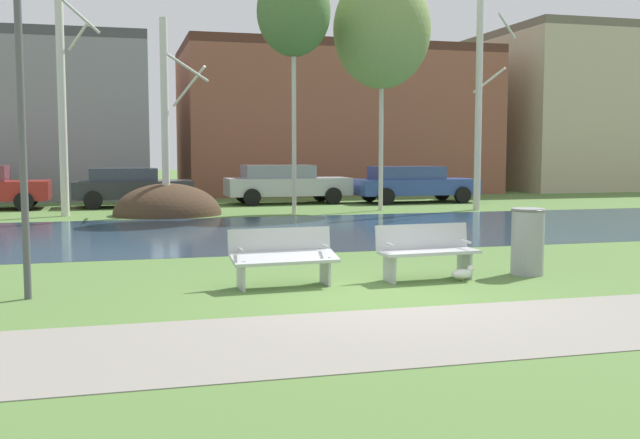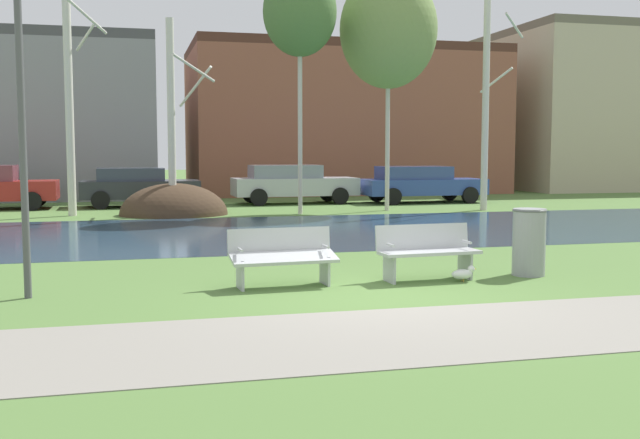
# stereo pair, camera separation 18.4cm
# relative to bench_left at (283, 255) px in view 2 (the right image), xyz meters

# --- Properties ---
(ground_plane) EXTENTS (120.00, 120.00, 0.00)m
(ground_plane) POSITION_rel_bench_left_xyz_m (1.17, 8.90, -0.47)
(ground_plane) COLOR #517538
(paved_path_strip) EXTENTS (60.00, 2.54, 0.01)m
(paved_path_strip) POSITION_rel_bench_left_xyz_m (1.17, -3.21, -0.47)
(paved_path_strip) COLOR gray
(paved_path_strip) RESTS_ON ground
(river_band) EXTENTS (80.00, 8.29, 0.01)m
(river_band) POSITION_rel_bench_left_xyz_m (1.17, 7.55, -0.47)
(river_band) COLOR #284256
(river_band) RESTS_ON ground
(soil_mound) EXTENTS (3.41, 2.99, 2.01)m
(soil_mound) POSITION_rel_bench_left_xyz_m (-0.90, 13.17, -0.47)
(soil_mound) COLOR #423021
(soil_mound) RESTS_ON ground
(bench_left) EXTENTS (1.63, 0.65, 0.87)m
(bench_left) POSITION_rel_bench_left_xyz_m (0.00, 0.00, 0.00)
(bench_left) COLOR #B2B5B7
(bench_left) RESTS_ON ground
(bench_right) EXTENTS (1.63, 0.65, 0.87)m
(bench_right) POSITION_rel_bench_left_xyz_m (2.33, 0.00, 0.00)
(bench_right) COLOR #B2B5B7
(bench_right) RESTS_ON ground
(trash_bin) EXTENTS (0.56, 0.56, 1.10)m
(trash_bin) POSITION_rel_bench_left_xyz_m (4.11, 0.01, 0.09)
(trash_bin) COLOR gray
(trash_bin) RESTS_ON ground
(seagull) EXTENTS (0.42, 0.15, 0.25)m
(seagull) POSITION_rel_bench_left_xyz_m (2.81, -0.30, -0.34)
(seagull) COLOR white
(seagull) RESTS_ON ground
(streetlamp) EXTENTS (0.32, 0.32, 5.06)m
(streetlamp) POSITION_rel_bench_left_xyz_m (-3.60, -0.01, 2.94)
(streetlamp) COLOR #4C4C51
(streetlamp) RESTS_ON ground
(birch_left) EXTENTS (1.33, 2.04, 8.09)m
(birch_left) POSITION_rel_bench_left_xyz_m (-3.98, 13.53, 3.65)
(birch_left) COLOR beige
(birch_left) RESTS_ON ground
(birch_center_left) EXTENTS (1.48, 2.60, 6.09)m
(birch_center_left) POSITION_rel_bench_left_xyz_m (-0.90, 12.84, 2.66)
(birch_center_left) COLOR beige
(birch_center_left) RESTS_ON ground
(birch_center) EXTENTS (2.33, 2.33, 8.19)m
(birch_center) POSITION_rel_bench_left_xyz_m (3.06, 12.47, 5.89)
(birch_center) COLOR beige
(birch_center) RESTS_ON ground
(birch_center_right) EXTENTS (3.26, 3.26, 8.02)m
(birch_center_right) POSITION_rel_bench_left_xyz_m (6.24, 13.12, 5.58)
(birch_center_right) COLOR beige
(birch_center_right) RESTS_ON ground
(birch_right) EXTENTS (1.44, 2.26, 7.75)m
(birch_right) POSITION_rel_bench_left_xyz_m (9.54, 12.46, 3.48)
(birch_right) COLOR beige
(birch_right) RESTS_ON ground
(parked_sedan_second_dark) EXTENTS (4.22, 2.17, 1.41)m
(parked_sedan_second_dark) POSITION_rel_bench_left_xyz_m (-1.97, 16.97, 0.28)
(parked_sedan_second_dark) COLOR #282B30
(parked_sedan_second_dark) RESTS_ON ground
(parked_hatch_third_silver) EXTENTS (4.77, 2.00, 1.48)m
(parked_hatch_third_silver) POSITION_rel_bench_left_xyz_m (3.80, 17.14, 0.32)
(parked_hatch_third_silver) COLOR #B2B5BC
(parked_hatch_third_silver) RESTS_ON ground
(parked_wagon_fourth_blue) EXTENTS (4.82, 2.14, 1.42)m
(parked_wagon_fourth_blue) POSITION_rel_bench_left_xyz_m (8.76, 16.43, 0.29)
(parked_wagon_fourth_blue) COLOR #2D4793
(parked_wagon_fourth_blue) RESTS_ON ground
(building_grey_warehouse) EXTENTS (13.07, 9.56, 6.85)m
(building_grey_warehouse) POSITION_rel_bench_left_xyz_m (-7.69, 24.74, 2.95)
(building_grey_warehouse) COLOR gray
(building_grey_warehouse) RESTS_ON ground
(building_brick_low) EXTENTS (14.71, 8.02, 6.98)m
(building_brick_low) POSITION_rel_bench_left_xyz_m (7.93, 24.92, 3.02)
(building_brick_low) COLOR brown
(building_brick_low) RESTS_ON ground
(building_beige_block) EXTENTS (14.00, 9.52, 8.32)m
(building_beige_block) POSITION_rel_bench_left_xyz_m (23.85, 25.14, 3.69)
(building_beige_block) COLOR #BCAD8E
(building_beige_block) RESTS_ON ground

